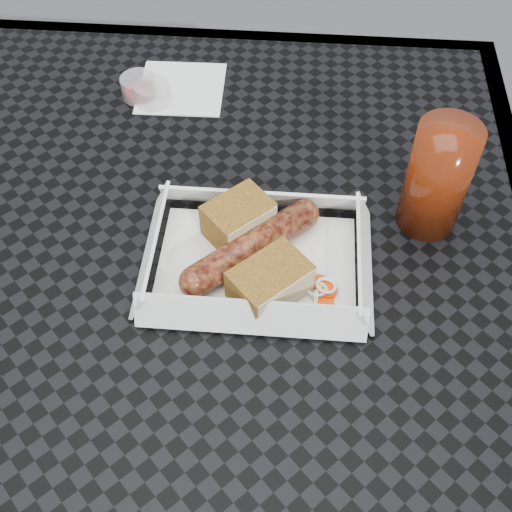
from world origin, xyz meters
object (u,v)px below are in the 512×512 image
(bratwurst, at_px, (252,247))
(drink_glass, at_px, (438,178))
(patio_table, at_px, (207,260))
(food_tray, at_px, (257,264))

(bratwurst, height_order, drink_glass, drink_glass)
(patio_table, height_order, bratwurst, bratwurst)
(patio_table, xyz_separation_m, drink_glass, (0.26, 0.02, 0.15))
(food_tray, height_order, bratwurst, bratwurst)
(patio_table, relative_size, bratwurst, 5.41)
(food_tray, bearing_deg, bratwurst, 124.22)
(drink_glass, bearing_deg, food_tray, -156.58)
(patio_table, distance_m, food_tray, 0.12)
(patio_table, distance_m, bratwurst, 0.13)
(food_tray, relative_size, drink_glass, 1.58)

